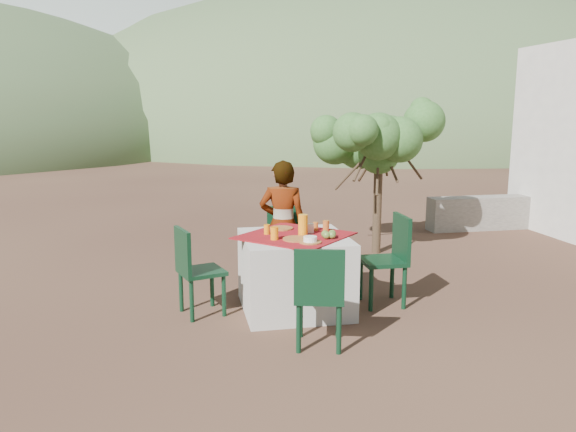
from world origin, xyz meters
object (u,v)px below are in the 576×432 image
object	(u,v)px
chair_near	(319,293)
chair_right	(390,255)
chair_far	(284,240)
chair_left	(194,267)
juice_pitcher	(303,225)
table	(295,272)
person	(283,225)
shrub_tree	(382,147)

from	to	relation	value
chair_near	chair_right	bearing A→B (deg)	-121.04
chair_far	chair_near	xyz separation A→B (m)	(-0.08, -1.96, 0.01)
chair_far	chair_near	size ratio (longest dim) A/B	0.98
chair_near	chair_left	bearing A→B (deg)	-30.13
juice_pitcher	chair_left	bearing A→B (deg)	176.85
chair_right	juice_pitcher	distance (m)	0.98
table	chair_far	distance (m)	0.99
juice_pitcher	chair_near	bearing A→B (deg)	-94.38
chair_near	chair_left	world-z (taller)	chair_near
table	juice_pitcher	size ratio (longest dim) A/B	6.23
person	table	bearing A→B (deg)	106.43
chair_far	juice_pitcher	distance (m)	1.09
chair_right	juice_pitcher	bearing A→B (deg)	-88.82
table	shrub_tree	bearing A→B (deg)	51.23
person	shrub_tree	distance (m)	2.24
person	juice_pitcher	distance (m)	0.76
chair_near	person	world-z (taller)	person
chair_near	chair_right	xyz separation A→B (m)	(0.99, 0.94, 0.02)
table	chair_far	world-z (taller)	chair_far
chair_left	chair_right	world-z (taller)	chair_right
chair_left	juice_pitcher	bearing A→B (deg)	-110.24
chair_far	chair_near	bearing A→B (deg)	-82.20
chair_left	chair_right	xyz separation A→B (m)	(1.97, -0.06, 0.03)
shrub_tree	chair_near	bearing A→B (deg)	-118.48
chair_far	shrub_tree	bearing A→B (deg)	44.52
chair_near	shrub_tree	size ratio (longest dim) A/B	0.48
chair_left	shrub_tree	distance (m)	3.47
chair_far	shrub_tree	size ratio (longest dim) A/B	0.47
chair_far	person	xyz separation A→B (m)	(-0.07, -0.27, 0.24)
person	chair_near	bearing A→B (deg)	107.13
chair_right	person	distance (m)	1.24
shrub_tree	juice_pitcher	size ratio (longest dim) A/B	8.89
table	chair_right	bearing A→B (deg)	-2.31
chair_left	juice_pitcher	world-z (taller)	juice_pitcher
chair_left	juice_pitcher	size ratio (longest dim) A/B	4.16
chair_left	shrub_tree	world-z (taller)	shrub_tree
chair_right	shrub_tree	bearing A→B (deg)	163.80
chair_far	shrub_tree	xyz separation A→B (m)	(1.57, 1.07, 0.99)
table	chair_near	bearing A→B (deg)	-89.90
chair_right	shrub_tree	size ratio (longest dim) A/B	0.50
chair_far	juice_pitcher	bearing A→B (deg)	-80.27
shrub_tree	juice_pitcher	xyz separation A→B (m)	(-1.57, -2.09, -0.60)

